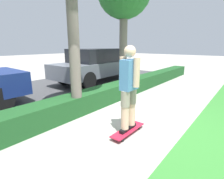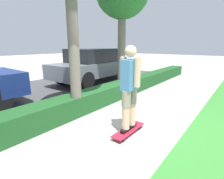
{
  "view_description": "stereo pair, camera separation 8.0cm",
  "coord_description": "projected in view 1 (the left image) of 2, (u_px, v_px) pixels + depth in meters",
  "views": [
    {
      "loc": [
        -3.31,
        -1.87,
        1.78
      ],
      "look_at": [
        -0.23,
        0.6,
        0.76
      ],
      "focal_mm": 28.0,
      "sensor_mm": 36.0,
      "label": 1
    },
    {
      "loc": [
        -3.36,
        -1.8,
        1.78
      ],
      "look_at": [
        -0.23,
        0.6,
        0.76
      ],
      "focal_mm": 28.0,
      "sensor_mm": 36.0,
      "label": 2
    }
  ],
  "objects": [
    {
      "name": "parked_car_middle",
      "position": [
        98.0,
        65.0,
        8.5
      ],
      "size": [
        4.73,
        1.84,
        1.6
      ],
      "rotation": [
        0.0,
        0.0,
        0.02
      ],
      "color": "slate",
      "rests_on": "ground_plane"
    },
    {
      "name": "skater_person",
      "position": [
        129.0,
        87.0,
        3.35
      ],
      "size": [
        0.5,
        0.43,
        1.68
      ],
      "color": "black",
      "rests_on": "skateboard"
    },
    {
      "name": "street_asphalt",
      "position": [
        42.0,
        93.0,
        6.62
      ],
      "size": [
        15.44,
        5.0,
        0.01
      ],
      "color": "#474749",
      "rests_on": "ground_plane"
    },
    {
      "name": "hedge_row",
      "position": [
        90.0,
        100.0,
        4.98
      ],
      "size": [
        15.44,
        0.6,
        0.51
      ],
      "color": "#1E5123",
      "rests_on": "ground_plane"
    },
    {
      "name": "skateboard",
      "position": [
        128.0,
        130.0,
        3.58
      ],
      "size": [
        0.92,
        0.24,
        0.09
      ],
      "color": "red",
      "rests_on": "ground_plane"
    },
    {
      "name": "ground_plane",
      "position": [
        138.0,
        123.0,
        4.08
      ],
      "size": [
        60.0,
        60.0,
        0.0
      ],
      "primitive_type": "plane",
      "color": "#ADA89E"
    }
  ]
}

